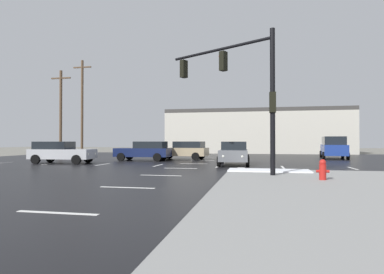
# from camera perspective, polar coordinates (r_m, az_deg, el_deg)

# --- Properties ---
(ground_plane) EXTENTS (120.00, 120.00, 0.00)m
(ground_plane) POSITION_cam_1_polar(r_m,az_deg,el_deg) (21.01, -0.78, -5.19)
(ground_plane) COLOR slate
(road_asphalt) EXTENTS (44.00, 44.00, 0.02)m
(road_asphalt) POSITION_cam_1_polar(r_m,az_deg,el_deg) (21.01, -0.78, -5.16)
(road_asphalt) COLOR black
(road_asphalt) RESTS_ON ground_plane
(snow_strip_curbside) EXTENTS (4.00, 1.60, 0.06)m
(snow_strip_curbside) POSITION_cam_1_polar(r_m,az_deg,el_deg) (16.56, 13.45, -5.79)
(snow_strip_curbside) COLOR white
(snow_strip_curbside) RESTS_ON sidewalk_corner
(lane_markings) EXTENTS (36.15, 36.15, 0.01)m
(lane_markings) POSITION_cam_1_polar(r_m,az_deg,el_deg) (19.44, 1.86, -5.49)
(lane_markings) COLOR silver
(lane_markings) RESTS_ON road_asphalt
(traffic_signal_mast) EXTENTS (5.29, 3.14, 6.48)m
(traffic_signal_mast) POSITION_cam_1_polar(r_m,az_deg,el_deg) (15.58, 8.77, 9.73)
(traffic_signal_mast) COLOR black
(traffic_signal_mast) RESTS_ON sidewalk_corner
(fire_hydrant) EXTENTS (0.48, 0.26, 0.79)m
(fire_hydrant) POSITION_cam_1_polar(r_m,az_deg,el_deg) (13.41, 22.20, -5.38)
(fire_hydrant) COLOR red
(fire_hydrant) RESTS_ON sidewalk_corner
(strip_building_background) EXTENTS (23.95, 8.00, 5.87)m
(strip_building_background) POSITION_cam_1_polar(r_m,az_deg,el_deg) (45.09, 11.35, 0.94)
(strip_building_background) COLOR beige
(strip_building_background) RESTS_ON ground_plane
(sedan_silver) EXTENTS (4.62, 2.23, 1.58)m
(sedan_silver) POSITION_cam_1_polar(r_m,az_deg,el_deg) (25.21, -22.33, -2.45)
(sedan_silver) COLOR #B7BABF
(sedan_silver) RESTS_ON road_asphalt
(sedan_tan) EXTENTS (4.67, 2.39, 1.58)m
(sedan_tan) POSITION_cam_1_polar(r_m,az_deg,el_deg) (28.15, -1.48, -2.32)
(sedan_tan) COLOR tan
(sedan_tan) RESTS_ON road_asphalt
(sedan_grey) EXTENTS (2.14, 4.58, 1.58)m
(sedan_grey) POSITION_cam_1_polar(r_m,az_deg,el_deg) (22.00, 7.48, -2.76)
(sedan_grey) COLOR slate
(sedan_grey) RESTS_ON road_asphalt
(suv_blue) EXTENTS (2.60, 4.99, 2.03)m
(suv_blue) POSITION_cam_1_polar(r_m,az_deg,el_deg) (32.44, 23.85, -1.63)
(suv_blue) COLOR navy
(suv_blue) RESTS_ON road_asphalt
(sedan_navy) EXTENTS (4.54, 2.03, 1.58)m
(sedan_navy) POSITION_cam_1_polar(r_m,az_deg,el_deg) (26.83, -8.38, -2.39)
(sedan_navy) COLOR #141E47
(sedan_navy) RESTS_ON road_asphalt
(utility_pole_far) EXTENTS (2.20, 0.28, 9.05)m
(utility_pole_far) POSITION_cam_1_polar(r_m,az_deg,el_deg) (36.45, -22.29, 4.21)
(utility_pole_far) COLOR brown
(utility_pole_far) RESTS_ON ground_plane
(utility_pole_distant) EXTENTS (2.20, 0.28, 10.95)m
(utility_pole_distant) POSITION_cam_1_polar(r_m,az_deg,el_deg) (39.19, -18.94, 5.27)
(utility_pole_distant) COLOR brown
(utility_pole_distant) RESTS_ON ground_plane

